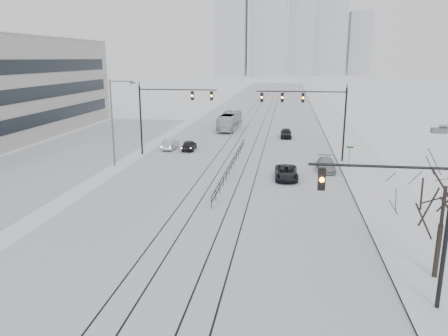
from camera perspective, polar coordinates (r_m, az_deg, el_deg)
road at (r=73.77m, az=4.01°, el=5.51°), size 22.00×260.00×0.02m
sidewalk_east at (r=74.00m, az=14.53°, el=5.17°), size 5.00×260.00×0.16m
curb at (r=73.78m, az=12.63°, el=5.24°), size 0.10×260.00×0.12m
parking_strip at (r=55.20m, az=-19.34°, el=1.81°), size 14.00×60.00×0.03m
tram_rails at (r=54.15m, az=2.38°, el=2.38°), size 5.30×180.00×0.01m
skyline at (r=287.03m, az=8.62°, el=17.92°), size 96.00×48.00×72.00m
traffic_mast_near at (r=20.54m, az=23.06°, el=-5.47°), size 6.10×0.37×7.00m
traffic_mast_ne at (r=48.10m, az=11.60°, el=7.55°), size 9.60×0.37×8.00m
traffic_mast_nw at (r=50.98m, az=-7.70°, el=7.85°), size 9.10×0.37×8.00m
street_light_west at (r=46.60m, az=-14.09°, el=6.52°), size 2.73×0.25×9.00m
bare_tree at (r=24.00m, az=26.87°, el=-3.32°), size 4.40×4.40×6.10m
median_fence at (r=44.35m, az=1.03°, el=0.41°), size 0.06×24.00×1.00m
street_sign at (r=46.17m, az=16.06°, el=1.78°), size 0.70×0.06×2.40m
sedan_sb_inner at (r=54.02m, az=-4.58°, el=2.99°), size 1.68×3.80×1.27m
sedan_sb_outer at (r=54.79m, az=-7.03°, el=3.09°), size 1.40×3.89×1.28m
sedan_nb_front at (r=41.32m, az=8.14°, el=-0.61°), size 2.26×4.60×1.26m
sedan_nb_right at (r=45.15m, az=13.18°, el=0.42°), size 1.76×4.33×1.26m
sedan_nb_far at (r=62.98m, az=8.10°, el=4.52°), size 1.65×3.94×1.33m
box_truck at (r=69.46m, az=0.76°, el=6.14°), size 2.82×9.94×2.74m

